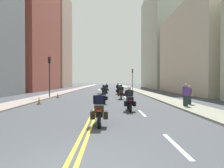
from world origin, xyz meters
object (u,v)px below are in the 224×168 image
Objects in this scene: motorcycle_1 at (129,101)px; pedestrian_1 at (189,95)px; traffic_light_near at (49,69)px; traffic_light_far at (132,76)px; traffic_cone_0 at (58,95)px; motorcycle_6 at (107,89)px; motorcycle_2 at (104,96)px; motorcycle_4 at (105,91)px; motorcycle_3 at (121,93)px; pedestrian_0 at (185,95)px; motorcycle_0 at (99,110)px; motorcycle_5 at (118,90)px; traffic_cone_1 at (39,100)px.

pedestrian_1 is at bearing 27.62° from motorcycle_1.
traffic_light_near is (-8.54, 10.54, 2.75)m from motorcycle_1.
pedestrian_1 is at bearing -87.58° from traffic_light_far.
traffic_light_far is at bearing 130.91° from pedestrian_1.
traffic_light_far is (11.41, 20.35, 2.95)m from traffic_cone_0.
motorcycle_6 is 19.21m from pedestrian_1.
motorcycle_2 is at bearing 115.28° from motorcycle_1.
motorcycle_4 is 8.53m from motorcycle_6.
traffic_light_near is at bearing 167.72° from motorcycle_3.
traffic_light_far is at bearing 60.72° from traffic_cone_0.
traffic_light_near reaches higher than motorcycle_6.
motorcycle_3 is (-0.00, 8.34, 0.01)m from motorcycle_1.
traffic_cone_0 is at bearing -171.88° from pedestrian_1.
motorcycle_1 is at bearing -53.45° from traffic_cone_0.
pedestrian_0 is (6.14, -19.05, 0.26)m from motorcycle_6.
traffic_cone_0 is at bearing 109.64° from motorcycle_0.
motorcycle_3 is 7.60m from traffic_cone_0.
motorcycle_5 is (1.88, 12.18, -0.01)m from motorcycle_2.
traffic_cone_1 is at bearing -113.09° from traffic_light_far.
motorcycle_5 is at bearing 88.51° from pedestrian_0.
pedestrian_1 is (12.53, -1.09, 0.51)m from traffic_cone_1.
motorcycle_1 is 0.49× the size of traffic_light_far.
motorcycle_6 reaches higher than pedestrian_1.
motorcycle_1 is at bearing -82.92° from motorcycle_4.
motorcycle_0 is at bearing -65.43° from traffic_light_near.
motorcycle_3 reaches higher than traffic_cone_1.
motorcycle_5 reaches higher than traffic_cone_0.
motorcycle_4 is at bearing 20.09° from traffic_cone_0.
traffic_cone_0 is 0.39× the size of pedestrian_1.
traffic_cone_1 is at bearing 151.39° from pedestrian_0.
pedestrian_1 is at bearing -8.19° from motorcycle_2.
pedestrian_1 is (5.11, -13.56, 0.17)m from motorcycle_5.
traffic_light_far is 2.89× the size of pedestrian_1.
motorcycle_6 is 3.34× the size of traffic_cone_1.
motorcycle_6 is 12.40m from traffic_light_near.
motorcycle_3 is 9.23m from traffic_light_near.
pedestrian_1 is (13.71, -7.92, -2.57)m from traffic_light_near.
traffic_light_far is (5.83, 26.34, 2.58)m from motorcycle_2.
traffic_cone_0 is 3.34m from traffic_light_near.
motorcycle_0 is 15.22m from traffic_cone_0.
pedestrian_0 is (4.41, -6.84, 0.27)m from motorcycle_3.
pedestrian_0 is (11.76, -2.21, 0.60)m from traffic_cone_1.
traffic_light_near is (-8.54, 2.20, 2.74)m from motorcycle_3.
motorcycle_0 is 1.01× the size of motorcycle_6.
motorcycle_5 reaches higher than motorcycle_2.
motorcycle_4 is 0.95× the size of motorcycle_5.
motorcycle_6 is 1.24× the size of pedestrian_0.
motorcycle_5 is at bearing 39.64° from traffic_cone_0.
motorcycle_2 reaches higher than motorcycle_0.
traffic_light_far is (5.90, 18.33, 2.59)m from motorcycle_4.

